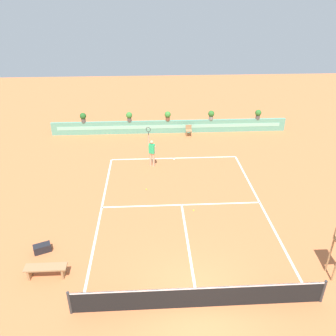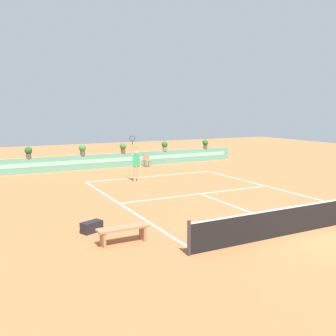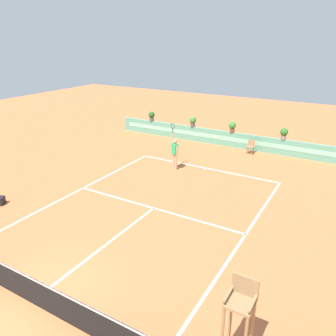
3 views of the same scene
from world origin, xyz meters
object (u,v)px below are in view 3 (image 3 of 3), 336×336
object	(u,v)px
ball_kid_chair	(251,146)
potted_plant_left	(193,121)
tennis_player	(175,151)
potted_plant_far_left	(152,116)
potted_plant_right	(284,133)
tennis_ball_mid_court	(140,185)
umpire_chair	(240,311)
tennis_ball_near_baseline	(158,216)
potted_plant_centre	(232,126)

from	to	relation	value
ball_kid_chair	potted_plant_left	xyz separation A→B (m)	(-4.45, 0.73, 0.93)
tennis_player	potted_plant_far_left	bearing A→B (deg)	132.56
ball_kid_chair	potted_plant_right	distance (m)	2.14
tennis_ball_mid_court	potted_plant_far_left	size ratio (longest dim) A/B	0.09
umpire_chair	potted_plant_right	world-z (taller)	umpire_chair
potted_plant_right	potted_plant_left	world-z (taller)	same
umpire_chair	potted_plant_right	xyz separation A→B (m)	(-2.38, 15.13, 0.07)
umpire_chair	tennis_player	distance (m)	11.89
tennis_ball_near_baseline	tennis_ball_mid_court	bearing A→B (deg)	137.79
tennis_player	potted_plant_left	xyz separation A→B (m)	(-1.62, 5.51, 0.36)
potted_plant_centre	tennis_player	bearing A→B (deg)	-103.15
ball_kid_chair	tennis_player	distance (m)	5.59
potted_plant_right	potted_plant_left	bearing A→B (deg)	180.00
tennis_player	potted_plant_left	bearing A→B (deg)	106.38
umpire_chair	tennis_player	size ratio (longest dim) A/B	0.83
tennis_ball_near_baseline	ball_kid_chair	bearing A→B (deg)	85.25
umpire_chair	potted_plant_left	bearing A→B (deg)	119.67
umpire_chair	tennis_ball_near_baseline	bearing A→B (deg)	137.47
umpire_chair	tennis_ball_near_baseline	size ratio (longest dim) A/B	31.47
tennis_ball_near_baseline	potted_plant_far_left	size ratio (longest dim) A/B	0.09
tennis_ball_mid_court	potted_plant_centre	size ratio (longest dim) A/B	0.09
ball_kid_chair	potted_plant_right	world-z (taller)	potted_plant_right
potted_plant_left	potted_plant_far_left	bearing A→B (deg)	180.00
tennis_ball_mid_court	potted_plant_right	size ratio (longest dim) A/B	0.09
tennis_ball_near_baseline	potted_plant_centre	world-z (taller)	potted_plant_centre
ball_kid_chair	potted_plant_right	xyz separation A→B (m)	(1.78, 0.73, 0.93)
umpire_chair	potted_plant_centre	xyz separation A→B (m)	(-5.71, 15.13, 0.07)
ball_kid_chair	potted_plant_right	size ratio (longest dim) A/B	1.17
tennis_player	tennis_ball_mid_court	bearing A→B (deg)	-97.32
potted_plant_right	tennis_ball_near_baseline	bearing A→B (deg)	-103.82
potted_plant_centre	potted_plant_left	world-z (taller)	same
potted_plant_centre	ball_kid_chair	bearing A→B (deg)	-25.35
potted_plant_centre	tennis_ball_mid_court	bearing A→B (deg)	-101.17
tennis_ball_near_baseline	potted_plant_right	distance (m)	10.96
tennis_player	potted_plant_right	xyz separation A→B (m)	(4.61, 5.51, 0.36)
tennis_player	tennis_ball_near_baseline	distance (m)	5.52
ball_kid_chair	potted_plant_centre	bearing A→B (deg)	154.65
umpire_chair	potted_plant_left	distance (m)	17.41
umpire_chair	ball_kid_chair	xyz separation A→B (m)	(-4.16, 14.39, -0.86)
tennis_ball_mid_court	tennis_player	bearing A→B (deg)	82.68
potted_plant_centre	potted_plant_left	xyz separation A→B (m)	(-2.91, 0.00, 0.00)
tennis_ball_near_baseline	potted_plant_far_left	xyz separation A→B (m)	(-7.08, 10.56, 1.38)
tennis_player	tennis_ball_near_baseline	world-z (taller)	tennis_player
tennis_player	tennis_ball_mid_court	xyz separation A→B (m)	(-0.37, -2.88, -1.02)
tennis_player	tennis_ball_mid_court	world-z (taller)	tennis_player
umpire_chair	potted_plant_far_left	world-z (taller)	umpire_chair
tennis_player	potted_plant_centre	xyz separation A→B (m)	(1.29, 5.51, 0.36)
potted_plant_right	tennis_player	bearing A→B (deg)	-129.91
potted_plant_right	potted_plant_centre	distance (m)	3.32
tennis_player	potted_plant_centre	distance (m)	5.67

